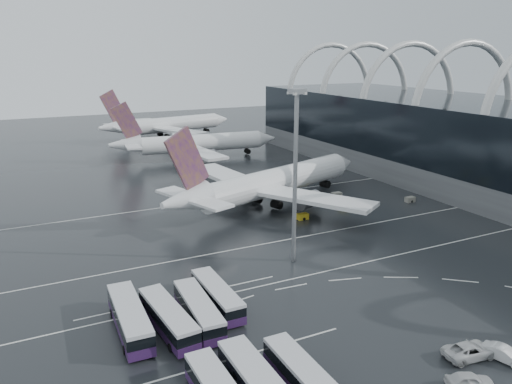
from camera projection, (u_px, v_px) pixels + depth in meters
name	position (u px, v px, depth m)	size (l,w,h in m)	color
ground	(329.00, 264.00, 77.85)	(420.00, 420.00, 0.00)	black
terminal	(498.00, 143.00, 118.38)	(42.00, 160.00, 34.90)	slate
lane_marking_near	(336.00, 269.00, 76.12)	(120.00, 0.25, 0.01)	silver
lane_marking_mid	(290.00, 239.00, 88.17)	(120.00, 0.25, 0.01)	silver
lane_marking_far	(227.00, 199.00, 112.27)	(120.00, 0.25, 0.01)	silver
bus_bay_line_south	(229.00, 360.00, 53.77)	(28.00, 0.25, 0.01)	silver
bus_bay_line_north	(182.00, 297.00, 67.54)	(28.00, 0.25, 0.01)	silver
airliner_main	(270.00, 184.00, 106.02)	(55.81, 48.39, 19.39)	white
airliner_gate_b	(193.00, 144.00, 152.99)	(52.16, 46.64, 18.10)	white
airliner_gate_c	(166.00, 125.00, 188.86)	(53.56, 48.73, 19.13)	white
bus_row_near_a	(130.00, 318.00, 58.67)	(3.63, 13.67, 3.34)	#2D133E
bus_row_near_b	(168.00, 318.00, 58.84)	(3.87, 12.97, 3.15)	#2D133E
bus_row_near_c	(199.00, 310.00, 60.61)	(3.48, 12.73, 3.10)	#2D133E
bus_row_near_d	(217.00, 295.00, 64.39)	(2.99, 12.25, 3.01)	#2D133E
bus_row_far_c	(304.00, 378.00, 48.09)	(3.03, 12.27, 3.01)	#2D133E
van_curve_a	(470.00, 350.00, 53.99)	(2.78, 6.03, 1.67)	silver
van_curve_b	(470.00, 380.00, 49.15)	(1.87, 4.66, 1.59)	silver
van_curve_c	(504.00, 354.00, 53.42)	(1.66, 4.77, 1.57)	silver
floodlight_mast	(296.00, 156.00, 74.45)	(2.06, 2.06, 26.85)	gray
gse_cart_belly_a	(344.00, 205.00, 105.98)	(2.09, 1.23, 1.14)	gold
gse_cart_belly_b	(336.00, 195.00, 112.76)	(2.25, 1.33, 1.23)	slate
gse_cart_belly_c	(303.00, 216.00, 98.35)	(2.18, 1.29, 1.19)	gold
gse_cart_belly_d	(410.00, 199.00, 109.57)	(2.12, 1.25, 1.16)	slate
gse_cart_belly_e	(307.00, 197.00, 111.92)	(1.95, 1.16, 1.07)	gold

